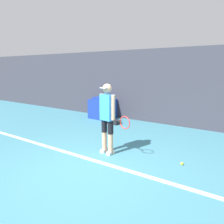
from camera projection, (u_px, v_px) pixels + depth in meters
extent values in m
plane|color=teal|center=(90.00, 171.00, 4.50)|extent=(24.00, 24.00, 0.00)
cube|color=#383842|center=(171.00, 87.00, 7.95)|extent=(24.00, 0.10, 2.80)
cube|color=white|center=(103.00, 163.00, 4.85)|extent=(21.60, 0.10, 0.01)
cylinder|color=tan|center=(104.00, 142.00, 5.47)|extent=(0.12, 0.12, 0.52)
cylinder|color=black|center=(104.00, 126.00, 5.39)|extent=(0.14, 0.14, 0.32)
cube|color=white|center=(104.00, 150.00, 5.52)|extent=(0.10, 0.24, 0.08)
cylinder|color=tan|center=(111.00, 144.00, 5.32)|extent=(0.12, 0.12, 0.52)
cylinder|color=black|center=(111.00, 127.00, 5.24)|extent=(0.14, 0.14, 0.32)
cube|color=white|center=(111.00, 153.00, 5.36)|extent=(0.10, 0.24, 0.08)
cube|color=#338CE0|center=(107.00, 107.00, 5.22)|extent=(0.37, 0.26, 0.62)
sphere|color=tan|center=(107.00, 88.00, 5.14)|extent=(0.22, 0.22, 0.22)
cube|color=white|center=(104.00, 88.00, 5.06)|extent=(0.20, 0.15, 0.02)
cylinder|color=tan|center=(102.00, 106.00, 5.36)|extent=(0.09, 0.09, 0.59)
cylinder|color=tan|center=(113.00, 108.00, 5.08)|extent=(0.09, 0.09, 0.59)
cylinder|color=black|center=(117.00, 121.00, 5.06)|extent=(0.23, 0.07, 0.03)
torus|color=red|center=(125.00, 123.00, 4.88)|extent=(0.30, 0.07, 0.30)
sphere|color=#D1E533|center=(182.00, 164.00, 4.76)|extent=(0.07, 0.07, 0.07)
cube|color=navy|center=(103.00, 109.00, 9.24)|extent=(0.95, 0.83, 0.80)
cube|color=navy|center=(102.00, 98.00, 9.15)|extent=(0.66, 0.58, 0.10)
cube|color=black|center=(111.00, 121.00, 8.38)|extent=(0.66, 0.34, 0.15)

